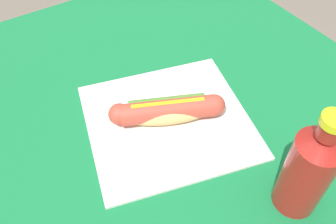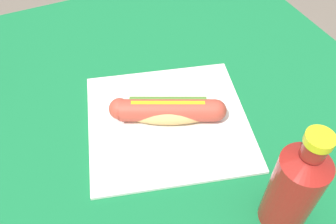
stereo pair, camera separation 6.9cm
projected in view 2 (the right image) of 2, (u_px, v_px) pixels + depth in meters
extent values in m
cylinder|color=brown|center=(214.00, 80.00, 1.35)|extent=(0.07, 0.07, 0.70)
cube|color=brown|center=(148.00, 118.00, 0.74)|extent=(0.97, 0.91, 0.03)
cube|color=#146B38|center=(147.00, 113.00, 0.73)|extent=(1.03, 0.97, 0.00)
cube|color=silver|center=(168.00, 121.00, 0.71)|extent=(0.37, 0.36, 0.01)
ellipsoid|color=#DBB26B|center=(168.00, 112.00, 0.69)|extent=(0.18, 0.12, 0.05)
cylinder|color=#B24233|center=(168.00, 110.00, 0.68)|extent=(0.18, 0.11, 0.04)
sphere|color=#B24233|center=(216.00, 110.00, 0.68)|extent=(0.04, 0.04, 0.04)
sphere|color=#B24233|center=(120.00, 110.00, 0.68)|extent=(0.04, 0.04, 0.04)
cube|color=yellow|center=(168.00, 103.00, 0.67)|extent=(0.13, 0.06, 0.00)
cylinder|color=#4C7A2D|center=(168.00, 102.00, 0.69)|extent=(0.14, 0.08, 0.02)
cylinder|color=maroon|center=(292.00, 193.00, 0.52)|extent=(0.07, 0.07, 0.15)
cone|color=maroon|center=(309.00, 159.00, 0.46)|extent=(0.07, 0.07, 0.02)
cylinder|color=maroon|center=(315.00, 149.00, 0.44)|extent=(0.03, 0.03, 0.03)
cylinder|color=yellow|center=(320.00, 139.00, 0.43)|extent=(0.04, 0.04, 0.01)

